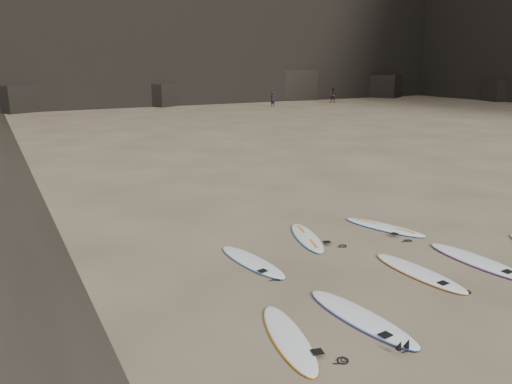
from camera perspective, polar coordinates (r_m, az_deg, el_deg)
ground at (r=12.00m, az=19.57°, el=-8.90°), size 240.00×240.00×0.00m
surfboard_0 at (r=8.94m, az=3.76°, el=-16.24°), size 1.08×2.41×0.08m
surfboard_1 at (r=9.72m, az=11.88°, el=-13.80°), size 0.92×2.71×0.10m
surfboard_2 at (r=11.92m, az=18.14°, el=-8.69°), size 0.73×2.57×0.09m
surfboard_3 at (r=13.04m, az=24.10°, el=-7.21°), size 0.76×2.78×0.10m
surfboard_5 at (r=11.93m, az=-0.46°, el=-7.92°), size 0.90×2.48×0.09m
surfboard_6 at (r=13.56m, az=5.84°, el=-5.15°), size 1.24×2.42×0.08m
surfboard_7 at (r=14.76m, az=14.44°, el=-3.88°), size 1.40×2.54×0.09m
person_a at (r=53.00m, az=1.93°, el=10.58°), size 0.60×0.68×1.57m
person_b at (r=58.58m, az=8.85°, el=10.90°), size 1.08×1.06×1.75m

